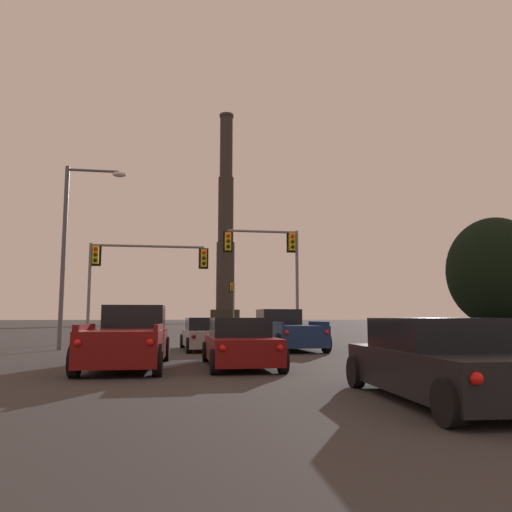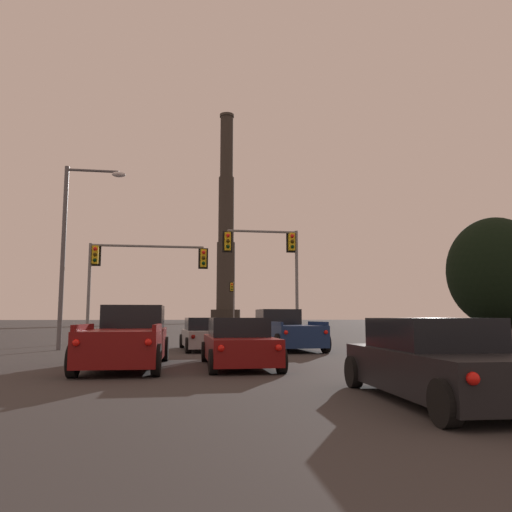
{
  "view_description": "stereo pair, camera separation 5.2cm",
  "coord_description": "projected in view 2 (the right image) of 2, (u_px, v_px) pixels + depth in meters",
  "views": [
    {
      "loc": [
        -1.66,
        0.27,
        1.44
      ],
      "look_at": [
        6.23,
        47.89,
        7.39
      ],
      "focal_mm": 35.0,
      "sensor_mm": 36.0,
      "label": 1
    },
    {
      "loc": [
        -1.61,
        0.26,
        1.44
      ],
      "look_at": [
        6.23,
        47.89,
        7.39
      ],
      "focal_mm": 35.0,
      "sensor_mm": 36.0,
      "label": 2
    }
  ],
  "objects": [
    {
      "name": "sedan_right_lane_third",
      "position": [
        436.0,
        362.0,
        8.61
      ],
      "size": [
        2.16,
        4.77,
        1.43
      ],
      "rotation": [
        0.0,
        0.0,
        -0.04
      ],
      "color": "black",
      "rests_on": "ground_plane"
    },
    {
      "name": "pickup_truck_left_lane_second",
      "position": [
        128.0,
        339.0,
        14.6
      ],
      "size": [
        2.34,
        5.56,
        1.82
      ],
      "rotation": [
        0.0,
        0.0,
        -0.03
      ],
      "color": "maroon",
      "rests_on": "ground_plane"
    },
    {
      "name": "sedan_center_lane_front",
      "position": [
        205.0,
        335.0,
        22.15
      ],
      "size": [
        2.19,
        4.78,
        1.43
      ],
      "rotation": [
        0.0,
        0.0,
        0.05
      ],
      "color": "gray",
      "rests_on": "ground_plane"
    },
    {
      "name": "pickup_truck_right_lane_front",
      "position": [
        286.0,
        331.0,
        22.54
      ],
      "size": [
        2.4,
        5.58,
        1.82
      ],
      "rotation": [
        0.0,
        0.0,
        0.04
      ],
      "color": "navy",
      "rests_on": "ground_plane"
    },
    {
      "name": "sedan_center_lane_second",
      "position": [
        239.0,
        344.0,
        14.68
      ],
      "size": [
        2.01,
        4.72,
        1.43
      ],
      "rotation": [
        0.0,
        0.0,
        -0.01
      ],
      "color": "maroon",
      "rests_on": "ground_plane"
    },
    {
      "name": "traffic_light_overhead_right",
      "position": [
        273.0,
        257.0,
        29.31
      ],
      "size": [
        4.6,
        0.5,
        6.57
      ],
      "color": "slate",
      "rests_on": "ground_plane"
    },
    {
      "name": "traffic_light_far_right",
      "position": [
        233.0,
        298.0,
        63.97
      ],
      "size": [
        0.78,
        0.5,
        6.01
      ],
      "color": "slate",
      "rests_on": "ground_plane"
    },
    {
      "name": "traffic_light_overhead_left",
      "position": [
        132.0,
        266.0,
        28.88
      ],
      "size": [
        6.96,
        0.5,
        5.67
      ],
      "color": "slate",
      "rests_on": "ground_plane"
    },
    {
      "name": "street_lamp",
      "position": [
        73.0,
        236.0,
        22.66
      ],
      "size": [
        2.74,
        0.36,
        8.36
      ],
      "color": "#56565B",
      "rests_on": "ground_plane"
    },
    {
      "name": "smokestack",
      "position": [
        226.0,
        239.0,
        135.28
      ],
      "size": [
        7.85,
        7.85,
        57.85
      ],
      "color": "#2B2722",
      "rests_on": "ground_plane"
    },
    {
      "name": "treeline_left_mid",
      "position": [
        509.0,
        275.0,
        65.99
      ],
      "size": [
        7.36,
        6.63,
        11.67
      ],
      "color": "black",
      "rests_on": "ground_plane"
    },
    {
      "name": "treeline_far_left",
      "position": [
        496.0,
        272.0,
        65.12
      ],
      "size": [
        12.64,
        11.38,
        14.53
      ],
      "color": "black",
      "rests_on": "ground_plane"
    }
  ]
}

